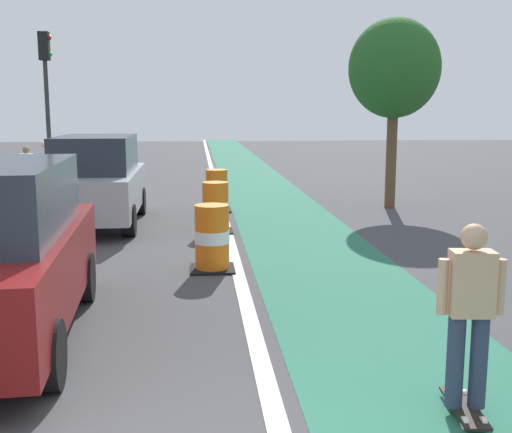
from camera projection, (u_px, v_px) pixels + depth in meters
The scene contains 11 objects.
bike_lane_strip at pixel (281, 212), 16.38m from camera, with size 2.50×80.00×0.01m, color #286B51.
lane_divider_stripe at pixel (223, 213), 16.24m from camera, with size 0.20×80.00×0.01m, color silver.
skateboarder_on_lane at pixel (470, 314), 5.36m from camera, with size 0.57×0.82×1.69m.
parked_suv_second at pixel (97, 180), 14.40m from camera, with size 1.95×4.62×2.04m.
traffic_barrel_front at pixel (212, 239), 10.39m from camera, with size 0.73×0.73×1.09m.
traffic_barrel_mid at pixel (216, 208), 13.64m from camera, with size 0.73×0.73×1.09m.
traffic_barrel_back at pixel (217, 191), 16.48m from camera, with size 0.73×0.73×1.09m.
traffic_light_corner at pixel (46, 82), 20.60m from camera, with size 0.41×0.32×5.10m.
pedestrian_crossing at pixel (27, 173), 17.91m from camera, with size 0.34×0.20×1.61m.
pedestrian_waiting at pixel (45, 165), 20.36m from camera, with size 0.34×0.20×1.61m.
street_tree_sidewalk at pixel (394, 69), 16.60m from camera, with size 2.40×2.40×5.00m.
Camera 1 is at (0.26, -4.04, 2.62)m, focal length 44.44 mm.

